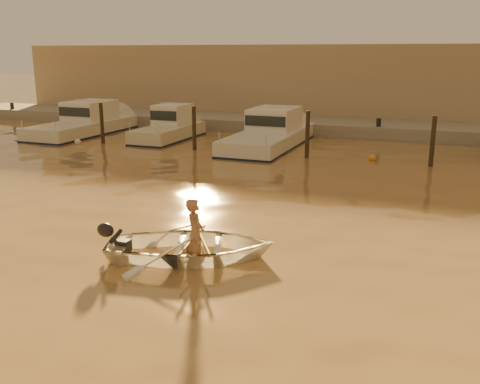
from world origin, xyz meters
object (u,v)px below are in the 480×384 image
at_px(moored_boat_0, 83,123).
at_px(waterfront_building, 362,84).
at_px(moored_boat_2, 270,133).
at_px(dinghy, 191,246).
at_px(person, 195,235).
at_px(moored_boat_1, 168,127).

distance_m(moored_boat_0, waterfront_building, 17.35).
bearing_deg(moored_boat_2, dinghy, -78.85).
xyz_separation_m(moored_boat_0, waterfront_building, (13.30, 11.00, 1.77)).
bearing_deg(moored_boat_2, person, -78.46).
bearing_deg(moored_boat_1, moored_boat_2, 0.00).
bearing_deg(moored_boat_0, person, -46.24).
bearing_deg(person, moored_boat_2, -9.50).
bearing_deg(person, moored_boat_1, 9.41).
relative_size(person, moored_boat_1, 0.28).
bearing_deg(waterfront_building, person, -89.28).
relative_size(moored_boat_0, moored_boat_2, 0.94).
relative_size(moored_boat_0, moored_boat_1, 1.38).
distance_m(dinghy, waterfront_building, 25.35).
height_order(person, waterfront_building, waterfront_building).
bearing_deg(waterfront_building, moored_boat_0, -140.41).
bearing_deg(dinghy, waterfront_building, -20.54).
height_order(moored_boat_0, moored_boat_2, same).
bearing_deg(dinghy, moored_boat_2, -9.89).
height_order(moored_boat_2, waterfront_building, waterfront_building).
height_order(dinghy, waterfront_building, waterfront_building).
bearing_deg(person, dinghy, 90.00).
bearing_deg(moored_boat_1, moored_boat_0, 180.00).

